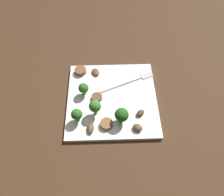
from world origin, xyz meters
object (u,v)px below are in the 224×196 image
(plate, at_px, (112,99))
(broccoli_floret_0, at_px, (77,115))
(sausage_slice_2, at_px, (97,98))
(mushroom_0, at_px, (140,113))
(broccoli_floret_2, at_px, (95,106))
(mushroom_2, at_px, (90,128))
(broccoli_floret_3, at_px, (122,115))
(sausage_slice_1, at_px, (80,71))
(mushroom_3, at_px, (95,72))
(mushroom_1, at_px, (138,128))
(fork, at_px, (129,82))
(broccoli_floret_1, at_px, (83,88))
(sausage_slice_0, at_px, (107,124))

(plate, bearing_deg, broccoli_floret_0, -144.14)
(sausage_slice_2, distance_m, mushroom_0, 0.13)
(broccoli_floret_2, xyz_separation_m, mushroom_2, (-0.01, -0.05, -0.03))
(broccoli_floret_3, xyz_separation_m, mushroom_0, (0.05, 0.02, -0.02))
(broccoli_floret_3, distance_m, sausage_slice_1, 0.21)
(mushroom_3, bearing_deg, sausage_slice_2, -86.99)
(sausage_slice_1, distance_m, mushroom_0, 0.22)
(broccoli_floret_3, height_order, sausage_slice_1, broccoli_floret_3)
(broccoli_floret_0, height_order, mushroom_2, broccoli_floret_0)
(sausage_slice_1, distance_m, mushroom_1, 0.25)
(sausage_slice_2, xyz_separation_m, mushroom_2, (-0.02, -0.09, 0.00))
(sausage_slice_2, bearing_deg, fork, 30.81)
(broccoli_floret_3, bearing_deg, mushroom_2, -165.05)
(broccoli_floret_1, relative_size, broccoli_floret_2, 0.79)
(plate, distance_m, mushroom_3, 0.10)
(broccoli_floret_2, bearing_deg, sausage_slice_1, 108.09)
(sausage_slice_0, bearing_deg, broccoli_floret_0, 166.70)
(broccoli_floret_2, distance_m, sausage_slice_0, 0.05)
(broccoli_floret_0, height_order, broccoli_floret_3, broccoli_floret_3)
(broccoli_floret_0, height_order, mushroom_1, broccoli_floret_0)
(broccoli_floret_2, distance_m, mushroom_2, 0.06)
(broccoli_floret_2, xyz_separation_m, mushroom_1, (0.11, -0.05, -0.03))
(broccoli_floret_3, relative_size, mushroom_2, 1.55)
(broccoli_floret_2, distance_m, mushroom_1, 0.12)
(mushroom_3, bearing_deg, broccoli_floret_3, -67.26)
(sausage_slice_1, relative_size, mushroom_2, 1.07)
(mushroom_1, distance_m, mushroom_2, 0.12)
(mushroom_0, bearing_deg, plate, 143.60)
(fork, distance_m, sausage_slice_2, 0.11)
(mushroom_2, height_order, mushroom_3, mushroom_2)
(broccoli_floret_0, xyz_separation_m, mushroom_3, (0.04, 0.16, -0.02))
(mushroom_0, height_order, mushroom_1, mushroom_1)
(broccoli_floret_0, relative_size, broccoli_floret_2, 0.84)
(sausage_slice_0, bearing_deg, mushroom_1, -9.86)
(plate, xyz_separation_m, sausage_slice_1, (-0.09, 0.10, 0.01))
(sausage_slice_0, height_order, mushroom_0, same)
(mushroom_0, bearing_deg, mushroom_1, -104.96)
(sausage_slice_0, bearing_deg, plate, 78.88)
(plate, xyz_separation_m, mushroom_2, (-0.06, -0.09, 0.01))
(sausage_slice_2, bearing_deg, mushroom_1, -42.62)
(broccoli_floret_1, distance_m, broccoli_floret_3, 0.13)
(mushroom_1, bearing_deg, broccoli_floret_0, 168.45)
(broccoli_floret_0, height_order, sausage_slice_2, broccoli_floret_0)
(broccoli_floret_3, height_order, mushroom_0, broccoli_floret_3)
(plate, relative_size, sausage_slice_0, 7.64)
(broccoli_floret_2, bearing_deg, sausage_slice_2, 86.45)
(fork, height_order, broccoli_floret_2, broccoli_floret_2)
(broccoli_floret_3, xyz_separation_m, mushroom_3, (-0.07, 0.16, -0.03))
(broccoli_floret_1, bearing_deg, sausage_slice_1, 100.17)
(sausage_slice_1, relative_size, mushroom_3, 1.14)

